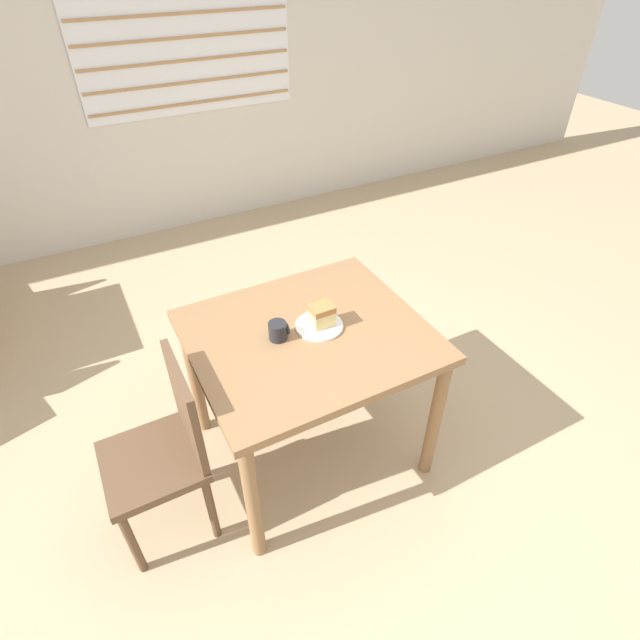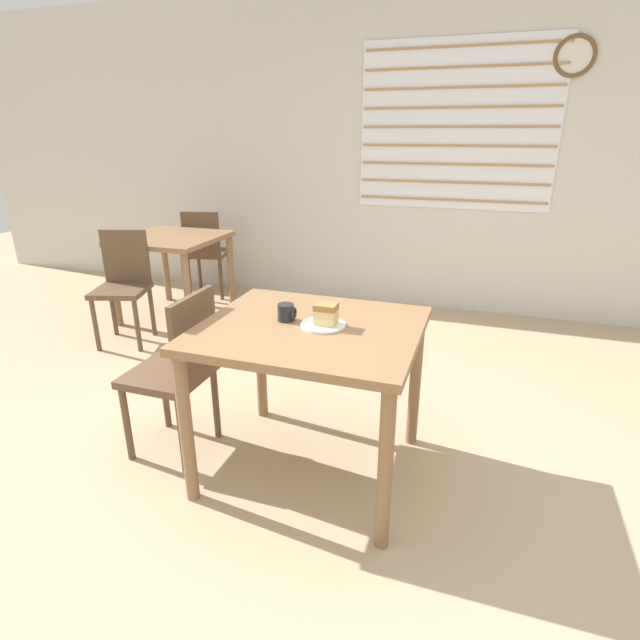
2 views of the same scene
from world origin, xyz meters
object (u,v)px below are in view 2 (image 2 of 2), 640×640
object	(u,v)px
plate	(323,325)
dining_table_near	(310,348)
chair_far_opposite	(206,250)
chair_far_corner	(123,283)
cake_slice	(326,314)
chair_near_window	(178,368)
coffee_mug	(287,312)
dining_table_far	(172,249)

from	to	relation	value
plate	dining_table_near	bearing A→B (deg)	-168.25
chair_far_opposite	plate	world-z (taller)	chair_far_opposite
dining_table_near	plate	distance (m)	0.13
plate	chair_far_corner	bearing A→B (deg)	151.77
dining_table_near	cake_slice	bearing A→B (deg)	10.79
chair_near_window	chair_far_corner	bearing A→B (deg)	-132.39
chair_near_window	chair_far_corner	size ratio (longest dim) A/B	1.00
dining_table_near	plate	world-z (taller)	plate
chair_far_corner	coffee_mug	xyz separation A→B (m)	(1.84, -1.07, 0.33)
chair_far_corner	plate	xyz separation A→B (m)	(2.02, -1.09, 0.30)
dining_table_near	plate	bearing A→B (deg)	11.75
dining_table_far	chair_far_corner	size ratio (longest dim) A/B	0.95
chair_far_corner	cake_slice	bearing A→B (deg)	-44.94
dining_table_far	coffee_mug	xyz separation A→B (m)	(1.78, -1.68, 0.19)
chair_near_window	chair_far_opposite	bearing A→B (deg)	-152.12
chair_far_opposite	coffee_mug	world-z (taller)	chair_far_opposite
chair_far_corner	dining_table_far	bearing A→B (deg)	67.83
chair_far_corner	cake_slice	distance (m)	2.34
dining_table_far	chair_far_corner	distance (m)	0.63
dining_table_far	chair_far_corner	bearing A→B (deg)	-95.28
plate	chair_near_window	bearing A→B (deg)	-173.69
chair_far_opposite	dining_table_near	bearing A→B (deg)	116.51
chair_near_window	chair_far_corner	xyz separation A→B (m)	(-1.28, 1.17, 0.00)
dining_table_far	cake_slice	size ratio (longest dim) A/B	8.55
chair_near_window	plate	size ratio (longest dim) A/B	4.25
cake_slice	dining_table_near	bearing A→B (deg)	-169.21
chair_far_opposite	coffee_mug	distance (m)	2.95
cake_slice	chair_far_opposite	bearing A→B (deg)	131.23
coffee_mug	plate	bearing A→B (deg)	-4.30
chair_far_corner	coffee_mug	world-z (taller)	chair_far_corner
chair_near_window	cake_slice	bearing A→B (deg)	96.31
dining_table_near	chair_near_window	xyz separation A→B (m)	(-0.68, -0.07, -0.18)
coffee_mug	chair_far_opposite	bearing A→B (deg)	128.49
dining_table_far	coffee_mug	size ratio (longest dim) A/B	9.94
plate	coffee_mug	size ratio (longest dim) A/B	2.46
dining_table_near	coffee_mug	size ratio (longest dim) A/B	11.77
dining_table_near	plate	size ratio (longest dim) A/B	4.79
dining_table_near	chair_far_corner	world-z (taller)	chair_far_corner
chair_far_opposite	coffee_mug	size ratio (longest dim) A/B	10.45
dining_table_far	chair_far_opposite	size ratio (longest dim) A/B	0.95
chair_far_opposite	cake_slice	world-z (taller)	cake_slice
chair_far_opposite	plate	size ratio (longest dim) A/B	4.25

